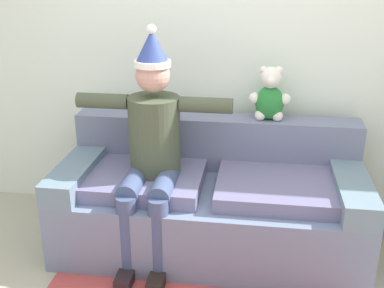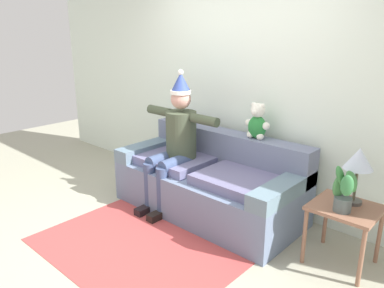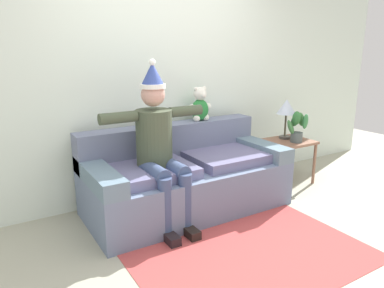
% 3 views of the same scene
% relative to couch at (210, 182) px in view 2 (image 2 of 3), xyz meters
% --- Properties ---
extents(ground_plane, '(10.00, 10.00, 0.00)m').
position_rel_couch_xyz_m(ground_plane, '(0.00, -0.99, -0.33)').
color(ground_plane, '#A7A590').
extents(back_wall, '(7.00, 0.10, 2.70)m').
position_rel_couch_xyz_m(back_wall, '(0.00, 0.56, 1.02)').
color(back_wall, silver).
rests_on(back_wall, ground_plane).
extents(couch, '(2.05, 0.95, 0.85)m').
position_rel_couch_xyz_m(couch, '(0.00, 0.00, 0.00)').
color(couch, slate).
rests_on(couch, ground_plane).
extents(person_seated, '(1.02, 0.77, 1.54)m').
position_rel_couch_xyz_m(person_seated, '(-0.37, -0.16, 0.45)').
color(person_seated, '#424C37').
rests_on(person_seated, ground_plane).
extents(teddy_bear, '(0.29, 0.17, 0.38)m').
position_rel_couch_xyz_m(teddy_bear, '(0.37, 0.30, 0.68)').
color(teddy_bear, '#287F37').
rests_on(teddy_bear, couch).
extents(side_table, '(0.53, 0.49, 0.54)m').
position_rel_couch_xyz_m(side_table, '(1.47, -0.01, 0.12)').
color(side_table, '#8B5D47').
rests_on(side_table, ground_plane).
extents(table_lamp, '(0.24, 0.24, 0.49)m').
position_rel_couch_xyz_m(table_lamp, '(1.49, 0.09, 0.58)').
color(table_lamp, '#494641').
rests_on(table_lamp, side_table).
extents(potted_plant, '(0.24, 0.27, 0.40)m').
position_rel_couch_xyz_m(potted_plant, '(1.48, -0.12, 0.40)').
color(potted_plant, '#4C5756').
rests_on(potted_plant, side_table).
extents(area_rug, '(1.89, 1.30, 0.01)m').
position_rel_couch_xyz_m(area_rug, '(0.00, -1.07, -0.33)').
color(area_rug, '#B34443').
rests_on(area_rug, ground_plane).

